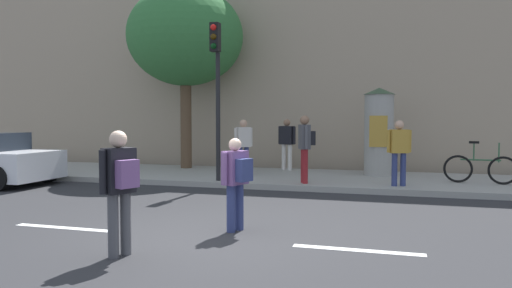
{
  "coord_description": "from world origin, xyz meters",
  "views": [
    {
      "loc": [
        2.87,
        -6.56,
        1.8
      ],
      "look_at": [
        0.36,
        2.0,
        1.34
      ],
      "focal_mm": 33.23,
      "sensor_mm": 36.0,
      "label": 1
    }
  ],
  "objects_px": {
    "poster_column": "(379,131)",
    "pedestrian_near_pole": "(236,177)",
    "pedestrian_in_dark_shirt": "(243,143)",
    "pedestrian_with_backpack": "(287,140)",
    "pedestrian_in_red_top": "(305,143)",
    "traffic_light": "(216,75)",
    "bicycle_leaning": "(480,169)",
    "pedestrian_with_bag": "(399,148)",
    "street_tree": "(185,37)",
    "pedestrian_tallest": "(120,182)"
  },
  "relations": [
    {
      "from": "poster_column",
      "to": "pedestrian_near_pole",
      "type": "xyz_separation_m",
      "value": [
        -1.98,
        -7.24,
        -0.57
      ]
    },
    {
      "from": "pedestrian_in_dark_shirt",
      "to": "pedestrian_with_backpack",
      "type": "relative_size",
      "value": 0.99
    },
    {
      "from": "poster_column",
      "to": "pedestrian_in_red_top",
      "type": "xyz_separation_m",
      "value": [
        -1.76,
        -2.34,
        -0.26
      ]
    },
    {
      "from": "traffic_light",
      "to": "pedestrian_in_red_top",
      "type": "distance_m",
      "value": 2.95
    },
    {
      "from": "pedestrian_in_red_top",
      "to": "bicycle_leaning",
      "type": "bearing_deg",
      "value": 15.12
    },
    {
      "from": "pedestrian_with_backpack",
      "to": "bicycle_leaning",
      "type": "height_order",
      "value": "pedestrian_with_backpack"
    },
    {
      "from": "traffic_light",
      "to": "pedestrian_near_pole",
      "type": "height_order",
      "value": "traffic_light"
    },
    {
      "from": "pedestrian_in_dark_shirt",
      "to": "poster_column",
      "type": "bearing_deg",
      "value": 15.05
    },
    {
      "from": "pedestrian_in_dark_shirt",
      "to": "pedestrian_with_bag",
      "type": "bearing_deg",
      "value": -14.93
    },
    {
      "from": "street_tree",
      "to": "pedestrian_with_bag",
      "type": "distance_m",
      "value": 8.14
    },
    {
      "from": "pedestrian_tallest",
      "to": "pedestrian_with_backpack",
      "type": "relative_size",
      "value": 1.0
    },
    {
      "from": "street_tree",
      "to": "pedestrian_tallest",
      "type": "xyz_separation_m",
      "value": [
        3.37,
        -9.34,
        -3.58
      ]
    },
    {
      "from": "pedestrian_with_bag",
      "to": "bicycle_leaning",
      "type": "distance_m",
      "value": 2.34
    },
    {
      "from": "pedestrian_tallest",
      "to": "pedestrian_with_bag",
      "type": "height_order",
      "value": "pedestrian_with_bag"
    },
    {
      "from": "traffic_light",
      "to": "pedestrian_with_backpack",
      "type": "distance_m",
      "value": 3.89
    },
    {
      "from": "pedestrian_near_pole",
      "to": "street_tree",
      "type": "bearing_deg",
      "value": 119.97
    },
    {
      "from": "street_tree",
      "to": "pedestrian_in_red_top",
      "type": "xyz_separation_m",
      "value": [
        4.59,
        -2.67,
        -3.37
      ]
    },
    {
      "from": "pedestrian_in_dark_shirt",
      "to": "pedestrian_in_red_top",
      "type": "relative_size",
      "value": 0.94
    },
    {
      "from": "street_tree",
      "to": "pedestrian_in_dark_shirt",
      "type": "distance_m",
      "value": 4.47
    },
    {
      "from": "street_tree",
      "to": "bicycle_leaning",
      "type": "height_order",
      "value": "street_tree"
    },
    {
      "from": "pedestrian_near_pole",
      "to": "pedestrian_in_dark_shirt",
      "type": "relative_size",
      "value": 0.91
    },
    {
      "from": "pedestrian_with_backpack",
      "to": "pedestrian_with_bag",
      "type": "relative_size",
      "value": 1.02
    },
    {
      "from": "poster_column",
      "to": "traffic_light",
      "type": "bearing_deg",
      "value": -147.66
    },
    {
      "from": "street_tree",
      "to": "bicycle_leaning",
      "type": "bearing_deg",
      "value": -9.56
    },
    {
      "from": "street_tree",
      "to": "pedestrian_with_backpack",
      "type": "height_order",
      "value": "street_tree"
    },
    {
      "from": "pedestrian_near_pole",
      "to": "pedestrian_with_bag",
      "type": "distance_m",
      "value": 5.64
    },
    {
      "from": "pedestrian_tallest",
      "to": "pedestrian_in_red_top",
      "type": "distance_m",
      "value": 6.78
    },
    {
      "from": "pedestrian_with_backpack",
      "to": "pedestrian_in_red_top",
      "type": "bearing_deg",
      "value": -68.77
    },
    {
      "from": "poster_column",
      "to": "pedestrian_in_red_top",
      "type": "bearing_deg",
      "value": -126.99
    },
    {
      "from": "traffic_light",
      "to": "pedestrian_in_red_top",
      "type": "xyz_separation_m",
      "value": [
        2.34,
        0.26,
        -1.77
      ]
    },
    {
      "from": "pedestrian_in_dark_shirt",
      "to": "pedestrian_with_backpack",
      "type": "xyz_separation_m",
      "value": [
        0.95,
        1.65,
        0.02
      ]
    },
    {
      "from": "pedestrian_near_pole",
      "to": "pedestrian_tallest",
      "type": "bearing_deg",
      "value": -119.67
    },
    {
      "from": "pedestrian_with_backpack",
      "to": "pedestrian_near_pole",
      "type": "bearing_deg",
      "value": -83.25
    },
    {
      "from": "pedestrian_in_dark_shirt",
      "to": "pedestrian_with_backpack",
      "type": "distance_m",
      "value": 1.9
    },
    {
      "from": "pedestrian_tallest",
      "to": "pedestrian_in_red_top",
      "type": "bearing_deg",
      "value": 79.63
    },
    {
      "from": "poster_column",
      "to": "pedestrian_with_bag",
      "type": "xyz_separation_m",
      "value": [
        0.56,
        -2.22,
        -0.36
      ]
    },
    {
      "from": "bicycle_leaning",
      "to": "traffic_light",
      "type": "bearing_deg",
      "value": -167.91
    },
    {
      "from": "pedestrian_in_dark_shirt",
      "to": "bicycle_leaning",
      "type": "height_order",
      "value": "pedestrian_in_dark_shirt"
    },
    {
      "from": "pedestrian_with_backpack",
      "to": "bicycle_leaning",
      "type": "relative_size",
      "value": 0.94
    },
    {
      "from": "pedestrian_in_dark_shirt",
      "to": "pedestrian_tallest",
      "type": "bearing_deg",
      "value": -83.72
    },
    {
      "from": "poster_column",
      "to": "street_tree",
      "type": "relative_size",
      "value": 0.42
    },
    {
      "from": "pedestrian_tallest",
      "to": "bicycle_leaning",
      "type": "relative_size",
      "value": 0.94
    },
    {
      "from": "bicycle_leaning",
      "to": "street_tree",
      "type": "bearing_deg",
      "value": 170.44
    },
    {
      "from": "pedestrian_in_dark_shirt",
      "to": "pedestrian_in_red_top",
      "type": "height_order",
      "value": "pedestrian_in_red_top"
    },
    {
      "from": "traffic_light",
      "to": "bicycle_leaning",
      "type": "relative_size",
      "value": 2.36
    },
    {
      "from": "street_tree",
      "to": "pedestrian_near_pole",
      "type": "height_order",
      "value": "street_tree"
    },
    {
      "from": "pedestrian_tallest",
      "to": "bicycle_leaning",
      "type": "distance_m",
      "value": 9.62
    },
    {
      "from": "pedestrian_tallest",
      "to": "pedestrian_with_backpack",
      "type": "bearing_deg",
      "value": 89.55
    },
    {
      "from": "pedestrian_in_red_top",
      "to": "bicycle_leaning",
      "type": "relative_size",
      "value": 0.99
    },
    {
      "from": "traffic_light",
      "to": "pedestrian_with_bag",
      "type": "xyz_separation_m",
      "value": [
        4.67,
        0.38,
        -1.87
      ]
    }
  ]
}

